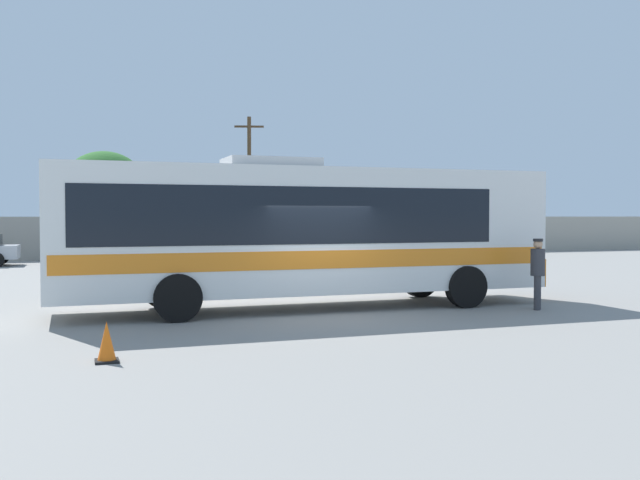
{
  "coord_description": "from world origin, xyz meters",
  "views": [
    {
      "loc": [
        -5.21,
        -15.07,
        2.27
      ],
      "look_at": [
        0.86,
        2.64,
        1.63
      ],
      "focal_mm": 39.68,
      "sensor_mm": 36.0,
      "label": 1
    }
  ],
  "objects": [
    {
      "name": "parked_car_third_dark_blue",
      "position": [
        -3.44,
        20.27,
        0.78
      ],
      "size": [
        4.25,
        2.2,
        1.48
      ],
      "color": "navy",
      "rests_on": "ground_plane"
    },
    {
      "name": "utility_pole_far",
      "position": [
        4.8,
        27.62,
        4.37
      ],
      "size": [
        1.76,
        0.61,
        8.37
      ],
      "color": "#4C3823",
      "rests_on": "ground_plane"
    },
    {
      "name": "perimeter_wall",
      "position": [
        0.0,
        23.67,
        1.12
      ],
      "size": [
        80.0,
        0.3,
        2.23
      ],
      "primitive_type": "cube",
      "color": "#9E998C",
      "rests_on": "ground_plane"
    },
    {
      "name": "roadside_tree_midleft",
      "position": [
        -3.66,
        30.23,
        4.13
      ],
      "size": [
        4.93,
        4.93,
        6.23
      ],
      "color": "brown",
      "rests_on": "ground_plane"
    },
    {
      "name": "ground_plane",
      "position": [
        0.0,
        10.0,
        0.0
      ],
      "size": [
        300.0,
        300.0,
        0.0
      ],
      "primitive_type": "plane",
      "color": "gray"
    },
    {
      "name": "traffic_cone_on_apron",
      "position": [
        -4.81,
        -3.72,
        0.31
      ],
      "size": [
        0.36,
        0.36,
        0.64
      ],
      "color": "black",
      "rests_on": "ground_plane"
    },
    {
      "name": "roadside_tree_midright",
      "position": [
        1.83,
        27.51,
        3.83
      ],
      "size": [
        3.44,
        3.44,
        5.31
      ],
      "color": "brown",
      "rests_on": "ground_plane"
    },
    {
      "name": "attendant_by_bus_door",
      "position": [
        5.29,
        -0.67,
        0.98
      ],
      "size": [
        0.48,
        0.48,
        1.72
      ],
      "color": "#38383D",
      "rests_on": "ground_plane"
    },
    {
      "name": "parked_car_rightmost_dark_blue",
      "position": [
        3.09,
        19.58,
        0.75
      ],
      "size": [
        4.33,
        2.07,
        1.4
      ],
      "color": "navy",
      "rests_on": "ground_plane"
    },
    {
      "name": "coach_bus_white_orange",
      "position": [
        -0.05,
        1.38,
        1.95
      ],
      "size": [
        12.15,
        2.84,
        3.65
      ],
      "color": "white",
      "rests_on": "ground_plane"
    }
  ]
}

